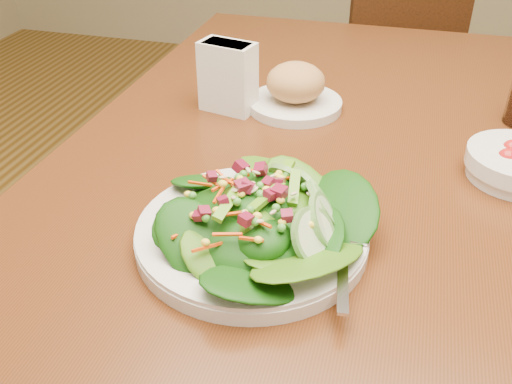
% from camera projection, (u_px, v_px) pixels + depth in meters
% --- Properties ---
extents(dining_table, '(0.90, 1.40, 0.75)m').
position_uv_depth(dining_table, '(338.00, 208.00, 0.96)').
color(dining_table, '#512711').
rests_on(dining_table, ground_plane).
extents(chair_far, '(0.51, 0.51, 0.84)m').
position_uv_depth(chair_far, '(386.00, 85.00, 1.93)').
color(chair_far, '#411F0C').
rests_on(chair_far, ground_plane).
extents(salad_plate, '(0.29, 0.29, 0.08)m').
position_uv_depth(salad_plate, '(259.00, 223.00, 0.70)').
color(salad_plate, silver).
rests_on(salad_plate, dining_table).
extents(bread_plate, '(0.17, 0.17, 0.09)m').
position_uv_depth(bread_plate, '(295.00, 91.00, 1.03)').
color(bread_plate, silver).
rests_on(bread_plate, dining_table).
extents(napkin_holder, '(0.11, 0.07, 0.13)m').
position_uv_depth(napkin_holder, '(228.00, 75.00, 1.01)').
color(napkin_holder, white).
rests_on(napkin_holder, dining_table).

